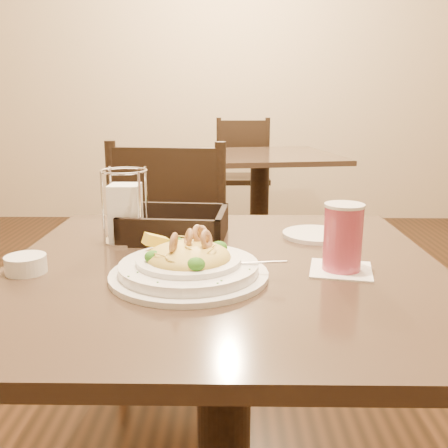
{
  "coord_description": "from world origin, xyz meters",
  "views": [
    {
      "loc": [
        0.01,
        -0.98,
        1.06
      ],
      "look_at": [
        0.0,
        0.02,
        0.81
      ],
      "focal_mm": 40.0,
      "sensor_mm": 36.0,
      "label": 1
    }
  ],
  "objects_px": {
    "dining_chair_near": "(176,258)",
    "dining_chair_far": "(242,174)",
    "pasta_bowl": "(189,264)",
    "background_table": "(260,190)",
    "bread_basket": "(175,228)",
    "butter_ramekin": "(26,264)",
    "side_plate": "(315,235)",
    "drink_glass": "(343,238)",
    "main_table": "(224,364)",
    "napkin_caddy": "(126,211)"
  },
  "relations": [
    {
      "from": "bread_basket",
      "to": "side_plate",
      "type": "xyz_separation_m",
      "value": [
        0.35,
        0.01,
        -0.02
      ]
    },
    {
      "from": "background_table",
      "to": "side_plate",
      "type": "bearing_deg",
      "value": -89.17
    },
    {
      "from": "dining_chair_near",
      "to": "dining_chair_far",
      "type": "bearing_deg",
      "value": -91.82
    },
    {
      "from": "pasta_bowl",
      "to": "butter_ramekin",
      "type": "xyz_separation_m",
      "value": [
        -0.32,
        0.02,
        -0.01
      ]
    },
    {
      "from": "background_table",
      "to": "dining_chair_near",
      "type": "height_order",
      "value": "dining_chair_near"
    },
    {
      "from": "dining_chair_far",
      "to": "drink_glass",
      "type": "xyz_separation_m",
      "value": [
        0.14,
        -2.92,
        0.3
      ]
    },
    {
      "from": "drink_glass",
      "to": "napkin_caddy",
      "type": "height_order",
      "value": "napkin_caddy"
    },
    {
      "from": "drink_glass",
      "to": "bread_basket",
      "type": "height_order",
      "value": "drink_glass"
    },
    {
      "from": "main_table",
      "to": "dining_chair_far",
      "type": "height_order",
      "value": "dining_chair_far"
    },
    {
      "from": "background_table",
      "to": "drink_glass",
      "type": "bearing_deg",
      "value": -89.02
    },
    {
      "from": "pasta_bowl",
      "to": "bread_basket",
      "type": "xyz_separation_m",
      "value": [
        -0.06,
        0.29,
        -0.0
      ]
    },
    {
      "from": "dining_chair_near",
      "to": "napkin_caddy",
      "type": "xyz_separation_m",
      "value": [
        -0.05,
        -0.58,
        0.31
      ]
    },
    {
      "from": "butter_ramekin",
      "to": "bread_basket",
      "type": "bearing_deg",
      "value": 44.83
    },
    {
      "from": "background_table",
      "to": "main_table",
      "type": "bearing_deg",
      "value": -95.17
    },
    {
      "from": "drink_glass",
      "to": "pasta_bowl",
      "type": "bearing_deg",
      "value": -171.24
    },
    {
      "from": "pasta_bowl",
      "to": "napkin_caddy",
      "type": "bearing_deg",
      "value": 124.33
    },
    {
      "from": "pasta_bowl",
      "to": "drink_glass",
      "type": "bearing_deg",
      "value": 8.76
    },
    {
      "from": "dining_chair_far",
      "to": "butter_ramekin",
      "type": "height_order",
      "value": "dining_chair_far"
    },
    {
      "from": "bread_basket",
      "to": "butter_ramekin",
      "type": "bearing_deg",
      "value": -135.17
    },
    {
      "from": "dining_chair_near",
      "to": "dining_chair_far",
      "type": "xyz_separation_m",
      "value": [
        0.28,
        2.13,
        0.0
      ]
    },
    {
      "from": "main_table",
      "to": "pasta_bowl",
      "type": "relative_size",
      "value": 2.68
    },
    {
      "from": "bread_basket",
      "to": "side_plate",
      "type": "bearing_deg",
      "value": 1.98
    },
    {
      "from": "background_table",
      "to": "pasta_bowl",
      "type": "bearing_deg",
      "value": -96.63
    },
    {
      "from": "napkin_caddy",
      "to": "butter_ramekin",
      "type": "bearing_deg",
      "value": -124.26
    },
    {
      "from": "main_table",
      "to": "background_table",
      "type": "xyz_separation_m",
      "value": [
        0.2,
        2.17,
        0.0
      ]
    },
    {
      "from": "drink_glass",
      "to": "butter_ramekin",
      "type": "xyz_separation_m",
      "value": [
        -0.62,
        -0.02,
        -0.05
      ]
    },
    {
      "from": "drink_glass",
      "to": "background_table",
      "type": "bearing_deg",
      "value": 90.98
    },
    {
      "from": "dining_chair_near",
      "to": "pasta_bowl",
      "type": "height_order",
      "value": "dining_chair_near"
    },
    {
      "from": "dining_chair_far",
      "to": "bread_basket",
      "type": "xyz_separation_m",
      "value": [
        -0.22,
        -2.68,
        0.25
      ]
    },
    {
      "from": "dining_chair_far",
      "to": "bread_basket",
      "type": "distance_m",
      "value": 2.7
    },
    {
      "from": "main_table",
      "to": "butter_ramekin",
      "type": "relative_size",
      "value": 11.38
    },
    {
      "from": "dining_chair_near",
      "to": "dining_chair_far",
      "type": "relative_size",
      "value": 1.0
    },
    {
      "from": "drink_glass",
      "to": "napkin_caddy",
      "type": "distance_m",
      "value": 0.51
    },
    {
      "from": "dining_chair_far",
      "to": "napkin_caddy",
      "type": "relative_size",
      "value": 5.31
    },
    {
      "from": "background_table",
      "to": "butter_ramekin",
      "type": "bearing_deg",
      "value": -104.67
    },
    {
      "from": "dining_chair_far",
      "to": "pasta_bowl",
      "type": "xyz_separation_m",
      "value": [
        -0.16,
        -2.97,
        0.26
      ]
    },
    {
      "from": "pasta_bowl",
      "to": "main_table",
      "type": "bearing_deg",
      "value": 51.86
    },
    {
      "from": "background_table",
      "to": "dining_chair_far",
      "type": "xyz_separation_m",
      "value": [
        -0.1,
        0.71,
        -0.0
      ]
    },
    {
      "from": "background_table",
      "to": "bread_basket",
      "type": "height_order",
      "value": "bread_basket"
    },
    {
      "from": "background_table",
      "to": "side_plate",
      "type": "relative_size",
      "value": 6.36
    },
    {
      "from": "pasta_bowl",
      "to": "background_table",
      "type": "bearing_deg",
      "value": 83.37
    },
    {
      "from": "butter_ramekin",
      "to": "dining_chair_near",
      "type": "bearing_deg",
      "value": 76.04
    },
    {
      "from": "pasta_bowl",
      "to": "side_plate",
      "type": "distance_m",
      "value": 0.42
    },
    {
      "from": "drink_glass",
      "to": "bread_basket",
      "type": "bearing_deg",
      "value": 146.03
    },
    {
      "from": "dining_chair_far",
      "to": "drink_glass",
      "type": "height_order",
      "value": "dining_chair_far"
    },
    {
      "from": "dining_chair_near",
      "to": "background_table",
      "type": "bearing_deg",
      "value": -99.32
    },
    {
      "from": "main_table",
      "to": "background_table",
      "type": "distance_m",
      "value": 2.18
    },
    {
      "from": "pasta_bowl",
      "to": "side_plate",
      "type": "bearing_deg",
      "value": 45.85
    },
    {
      "from": "main_table",
      "to": "dining_chair_far",
      "type": "relative_size",
      "value": 0.97
    },
    {
      "from": "butter_ramekin",
      "to": "pasta_bowl",
      "type": "bearing_deg",
      "value": -4.21
    }
  ]
}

